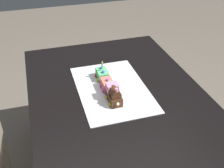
{
  "coord_description": "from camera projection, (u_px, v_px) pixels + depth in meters",
  "views": [
    {
      "loc": [
        -1.25,
        0.4,
        1.67
      ],
      "look_at": [
        0.05,
        0.02,
        0.77
      ],
      "focal_mm": 44.33,
      "sensor_mm": 36.0,
      "label": 1
    }
  ],
  "objects": [
    {
      "name": "cake_locomotive",
      "position": [
        114.0,
        94.0,
        1.5
      ],
      "size": [
        0.14,
        0.08,
        0.12
      ],
      "color": "#472816",
      "rests_on": "cake_board"
    },
    {
      "name": "birthday_candle",
      "position": [
        102.0,
        65.0,
        1.67
      ],
      "size": [
        0.01,
        0.01,
        0.06
      ],
      "color": "#66D872",
      "rests_on": "cake_car_gondola_mint_green"
    },
    {
      "name": "cake_car_gondola_mint_green",
      "position": [
        102.0,
        74.0,
        1.71
      ],
      "size": [
        0.1,
        0.08,
        0.07
      ],
      "color": "#59CC7A",
      "rests_on": "cake_board"
    },
    {
      "name": "dining_table",
      "position": [
        117.0,
        107.0,
        1.66
      ],
      "size": [
        1.4,
        1.0,
        0.74
      ],
      "color": "black",
      "rests_on": "ground"
    },
    {
      "name": "cake_car_caboose_coral",
      "position": [
        108.0,
        85.0,
        1.62
      ],
      "size": [
        0.1,
        0.08,
        0.07
      ],
      "color": "#F27260",
      "rests_on": "cake_board"
    },
    {
      "name": "cake_board",
      "position": [
        112.0,
        88.0,
        1.64
      ],
      "size": [
        0.6,
        0.4,
        0.0
      ],
      "primitive_type": "cube",
      "color": "silver",
      "rests_on": "dining_table"
    }
  ]
}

